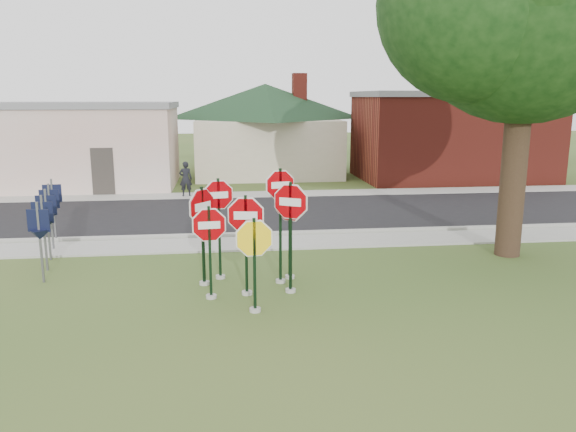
{
  "coord_description": "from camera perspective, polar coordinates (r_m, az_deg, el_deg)",
  "views": [
    {
      "loc": [
        -0.59,
        -11.22,
        4.45
      ],
      "look_at": [
        0.97,
        2.0,
        1.62
      ],
      "focal_mm": 35.0,
      "sensor_mm": 36.0,
      "label": 1
    }
  ],
  "objects": [
    {
      "name": "building_house",
      "position": [
        33.33,
        -2.31,
        10.62
      ],
      "size": [
        11.6,
        11.6,
        6.2
      ],
      "color": "beige",
      "rests_on": "ground"
    },
    {
      "name": "stop_sign_back_right",
      "position": [
        13.36,
        -0.79,
        0.58
      ],
      "size": [
        0.96,
        0.24,
        2.91
      ],
      "color": "#9E9D94",
      "rests_on": "ground"
    },
    {
      "name": "stop_sign_left",
      "position": [
        12.52,
        -7.97,
        -2.52
      ],
      "size": [
        1.04,
        0.24,
        2.22
      ],
      "color": "#9E9D94",
      "rests_on": "ground"
    },
    {
      "name": "stop_sign_far_left",
      "position": [
        13.41,
        -8.69,
        -0.54
      ],
      "size": [
        0.75,
        0.91,
        2.52
      ],
      "color": "#9E9D94",
      "rests_on": "ground"
    },
    {
      "name": "ground",
      "position": [
        12.09,
        -3.52,
        -9.62
      ],
      "size": [
        120.0,
        120.0,
        0.0
      ],
      "primitive_type": "plane",
      "color": "#34521F",
      "rests_on": "ground"
    },
    {
      "name": "route_sign_row",
      "position": [
        16.76,
        -23.27,
        -0.09
      ],
      "size": [
        1.43,
        4.63,
        2.0
      ],
      "color": "#59595E",
      "rests_on": "ground"
    },
    {
      "name": "stop_sign_center",
      "position": [
        12.63,
        -4.29,
        -1.52
      ],
      "size": [
        1.13,
        0.24,
        2.44
      ],
      "color": "#9E9D94",
      "rests_on": "ground"
    },
    {
      "name": "stop_sign_far_right",
      "position": [
        13.76,
        0.19,
        -0.54
      ],
      "size": [
        0.92,
        0.59,
        2.39
      ],
      "color": "#9E9D94",
      "rests_on": "ground"
    },
    {
      "name": "building_stucco",
      "position": [
        30.5,
        -22.88,
        6.74
      ],
      "size": [
        12.2,
        6.2,
        4.2
      ],
      "color": "silver",
      "rests_on": "ground"
    },
    {
      "name": "stop_sign_yellow",
      "position": [
        11.66,
        -3.43,
        -3.86
      ],
      "size": [
        1.08,
        0.24,
        2.14
      ],
      "color": "#9E9D94",
      "rests_on": "ground"
    },
    {
      "name": "road",
      "position": [
        21.69,
        -5.03,
        0.17
      ],
      "size": [
        60.0,
        7.0,
        0.04
      ],
      "primitive_type": "cube",
      "color": "black",
      "rests_on": "ground"
    },
    {
      "name": "stop_sign_right",
      "position": [
        12.7,
        0.27,
        -0.48
      ],
      "size": [
        0.99,
        0.56,
        2.7
      ],
      "color": "#9E9D94",
      "rests_on": "ground"
    },
    {
      "name": "bg_tree_right",
      "position": [
        43.56,
        25.14,
        12.39
      ],
      "size": [
        5.6,
        5.6,
        8.4
      ],
      "color": "black",
      "rests_on": "ground"
    },
    {
      "name": "curb",
      "position": [
        18.27,
        -4.69,
        -1.91
      ],
      "size": [
        60.0,
        0.2,
        0.14
      ],
      "primitive_type": "cube",
      "color": "gray",
      "rests_on": "ground"
    },
    {
      "name": "stop_sign_back_left",
      "position": [
        13.81,
        -7.04,
        0.1
      ],
      "size": [
        0.99,
        0.24,
        2.63
      ],
      "color": "#9E9D94",
      "rests_on": "ground"
    },
    {
      "name": "sidewalk_near",
      "position": [
        17.31,
        -4.56,
        -2.83
      ],
      "size": [
        60.0,
        1.6,
        0.06
      ],
      "primitive_type": "cube",
      "color": "gray",
      "rests_on": "ground"
    },
    {
      "name": "sidewalk_far",
      "position": [
        25.91,
        -5.33,
        2.13
      ],
      "size": [
        60.0,
        1.6,
        0.06
      ],
      "primitive_type": "cube",
      "color": "gray",
      "rests_on": "ground"
    },
    {
      "name": "building_brick",
      "position": [
        32.34,
        16.35,
        7.9
      ],
      "size": [
        10.2,
        6.2,
        4.75
      ],
      "color": "maroon",
      "rests_on": "ground"
    },
    {
      "name": "pedestrian",
      "position": [
        25.7,
        -10.35,
        3.75
      ],
      "size": [
        0.61,
        0.43,
        1.57
      ],
      "primitive_type": "imported",
      "rotation": [
        0.0,
        0.0,
        3.23
      ],
      "color": "black",
      "rests_on": "sidewalk_far"
    }
  ]
}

